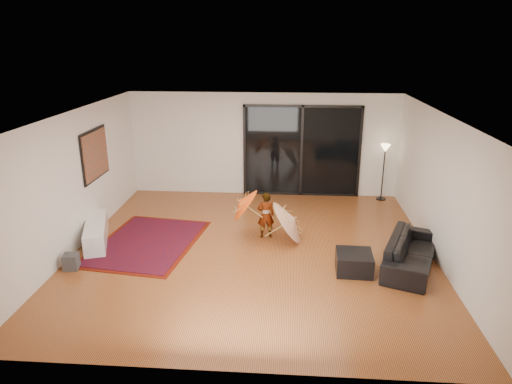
# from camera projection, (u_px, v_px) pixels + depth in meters

# --- Properties ---
(floor) EXTENTS (7.00, 7.00, 0.00)m
(floor) POSITION_uv_depth(u_px,v_px,m) (253.00, 250.00, 9.09)
(floor) COLOR #AD5D2F
(floor) RESTS_ON ground
(ceiling) EXTENTS (7.00, 7.00, 0.00)m
(ceiling) POSITION_uv_depth(u_px,v_px,m) (253.00, 115.00, 8.22)
(ceiling) COLOR white
(ceiling) RESTS_ON wall_back
(wall_back) EXTENTS (7.00, 0.00, 7.00)m
(wall_back) POSITION_uv_depth(u_px,v_px,m) (264.00, 145.00, 11.96)
(wall_back) COLOR silver
(wall_back) RESTS_ON floor
(wall_front) EXTENTS (7.00, 0.00, 7.00)m
(wall_front) POSITION_uv_depth(u_px,v_px,m) (229.00, 278.00, 5.35)
(wall_front) COLOR silver
(wall_front) RESTS_ON floor
(wall_left) EXTENTS (0.00, 7.00, 7.00)m
(wall_left) POSITION_uv_depth(u_px,v_px,m) (74.00, 182.00, 8.90)
(wall_left) COLOR silver
(wall_left) RESTS_ON floor
(wall_right) EXTENTS (0.00, 7.00, 7.00)m
(wall_right) POSITION_uv_depth(u_px,v_px,m) (442.00, 190.00, 8.41)
(wall_right) COLOR silver
(wall_right) RESTS_ON floor
(sliding_door) EXTENTS (3.06, 0.07, 2.40)m
(sliding_door) POSITION_uv_depth(u_px,v_px,m) (302.00, 151.00, 11.91)
(sliding_door) COLOR black
(sliding_door) RESTS_ON wall_back
(painting) EXTENTS (0.04, 1.28, 1.08)m
(painting) POSITION_uv_depth(u_px,v_px,m) (95.00, 154.00, 9.74)
(painting) COLOR black
(painting) RESTS_ON wall_left
(media_console) EXTENTS (0.90, 1.63, 0.44)m
(media_console) POSITION_uv_depth(u_px,v_px,m) (96.00, 232.00, 9.37)
(media_console) COLOR white
(media_console) RESTS_ON floor
(speaker) EXTENTS (0.29, 0.29, 0.29)m
(speaker) POSITION_uv_depth(u_px,v_px,m) (71.00, 262.00, 8.31)
(speaker) COLOR #424244
(speaker) RESTS_ON floor
(persian_rug) EXTENTS (2.24, 2.88, 0.02)m
(persian_rug) POSITION_uv_depth(u_px,v_px,m) (147.00, 243.00, 9.39)
(persian_rug) COLOR #5F1308
(persian_rug) RESTS_ON floor
(sofa) EXTENTS (1.43, 2.11, 0.57)m
(sofa) POSITION_uv_depth(u_px,v_px,m) (411.00, 252.00, 8.37)
(sofa) COLOR black
(sofa) RESTS_ON floor
(ottoman) EXTENTS (0.66, 0.66, 0.36)m
(ottoman) POSITION_uv_depth(u_px,v_px,m) (354.00, 262.00, 8.20)
(ottoman) COLOR black
(ottoman) RESTS_ON floor
(floor_lamp) EXTENTS (0.25, 0.25, 1.47)m
(floor_lamp) POSITION_uv_depth(u_px,v_px,m) (385.00, 156.00, 11.57)
(floor_lamp) COLOR black
(floor_lamp) RESTS_ON floor
(child) EXTENTS (0.40, 0.30, 0.99)m
(child) POSITION_uv_depth(u_px,v_px,m) (266.00, 215.00, 9.53)
(child) COLOR #999999
(child) RESTS_ON floor
(parasol_orange) EXTENTS (0.60, 0.79, 0.86)m
(parasol_orange) POSITION_uv_depth(u_px,v_px,m) (239.00, 205.00, 9.45)
(parasol_orange) COLOR #E6480C
(parasol_orange) RESTS_ON child
(parasol_white) EXTENTS (0.73, 0.99, 1.00)m
(parasol_white) POSITION_uv_depth(u_px,v_px,m) (295.00, 218.00, 9.35)
(parasol_white) COLOR beige
(parasol_white) RESTS_ON floor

